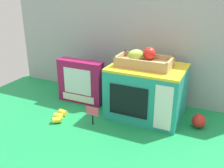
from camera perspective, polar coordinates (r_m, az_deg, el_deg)
ground_plane at (r=1.54m, az=-0.42°, el=-5.46°), size 1.70×1.70×0.00m
display_back_panel at (r=1.64m, az=3.34°, el=9.00°), size 1.61×0.03×0.69m
toy_microwave at (r=1.44m, az=7.51°, el=-1.55°), size 0.39×0.30×0.28m
food_groups_crate at (r=1.39m, az=6.87°, el=5.08°), size 0.28×0.15×0.09m
cookie_set_box at (r=1.60m, az=-6.78°, el=0.52°), size 0.29×0.08×0.26m
price_sign at (r=1.36m, az=-4.27°, el=-6.28°), size 0.07×0.01×0.10m
loose_toy_banana at (r=1.46m, az=-11.31°, el=-6.83°), size 0.07×0.13×0.03m
loose_toy_apple at (r=1.42m, az=18.25°, el=-7.60°), size 0.07×0.07×0.07m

